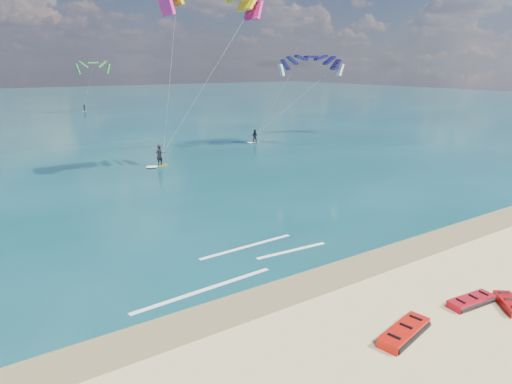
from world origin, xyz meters
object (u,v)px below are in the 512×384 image
(kitesurfer_main, at_px, (185,69))
(kitesurfer_far, at_px, (284,94))
(packed_kite_left, at_px, (404,337))
(packed_kite_right, at_px, (510,308))
(packed_kite_mid, at_px, (471,305))

(kitesurfer_main, bearing_deg, kitesurfer_far, 20.44)
(packed_kite_left, bearing_deg, kitesurfer_far, 46.81)
(packed_kite_left, height_order, packed_kite_right, packed_kite_left)
(packed_kite_mid, relative_size, packed_kite_right, 1.19)
(packed_kite_left, distance_m, kitesurfer_far, 42.24)
(packed_kite_left, distance_m, kitesurfer_main, 31.17)
(packed_kite_left, xyz_separation_m, packed_kite_right, (5.28, -1.07, 0.00))
(packed_kite_left, height_order, kitesurfer_far, kitesurfer_far)
(kitesurfer_main, xyz_separation_m, kitesurfer_far, (16.01, 6.52, -3.05))
(packed_kite_mid, height_order, kitesurfer_main, kitesurfer_main)
(packed_kite_right, bearing_deg, kitesurfer_main, 38.60)
(packed_kite_mid, distance_m, packed_kite_right, 1.50)
(packed_kite_mid, xyz_separation_m, kitesurfer_far, (17.42, 35.82, 6.11))
(packed_kite_mid, xyz_separation_m, kitesurfer_main, (1.40, 29.30, 9.16))
(packed_kite_left, bearing_deg, kitesurfer_main, 67.11)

